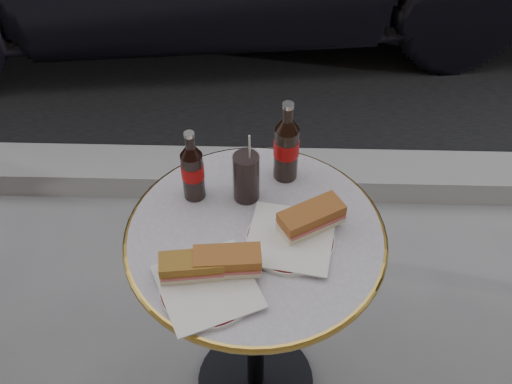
{
  "coord_description": "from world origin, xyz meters",
  "views": [
    {
      "loc": [
        0.03,
        -0.98,
        1.88
      ],
      "look_at": [
        0.0,
        0.05,
        0.82
      ],
      "focal_mm": 45.0,
      "sensor_mm": 36.0,
      "label": 1
    }
  ],
  "objects_px": {
    "plate_right": "(290,240)",
    "bistro_table": "(255,320)",
    "cola_glass": "(246,176)",
    "cola_bottle_left": "(192,165)",
    "cola_bottle_right": "(287,141)",
    "plate_left": "(208,288)"
  },
  "relations": [
    {
      "from": "bistro_table",
      "to": "plate_right",
      "type": "height_order",
      "value": "plate_right"
    },
    {
      "from": "plate_right",
      "to": "plate_left",
      "type": "bearing_deg",
      "value": -141.76
    },
    {
      "from": "cola_bottle_right",
      "to": "plate_right",
      "type": "bearing_deg",
      "value": -87.21
    },
    {
      "from": "plate_right",
      "to": "cola_glass",
      "type": "distance_m",
      "value": 0.19
    },
    {
      "from": "cola_bottle_right",
      "to": "cola_bottle_left",
      "type": "bearing_deg",
      "value": -161.15
    },
    {
      "from": "cola_bottle_right",
      "to": "cola_glass",
      "type": "height_order",
      "value": "cola_bottle_right"
    },
    {
      "from": "bistro_table",
      "to": "cola_bottle_right",
      "type": "xyz_separation_m",
      "value": [
        0.07,
        0.2,
        0.48
      ]
    },
    {
      "from": "cola_bottle_right",
      "to": "cola_glass",
      "type": "xyz_separation_m",
      "value": [
        -0.1,
        -0.08,
        -0.05
      ]
    },
    {
      "from": "plate_left",
      "to": "cola_bottle_left",
      "type": "distance_m",
      "value": 0.31
    },
    {
      "from": "plate_left",
      "to": "cola_bottle_left",
      "type": "height_order",
      "value": "cola_bottle_left"
    },
    {
      "from": "bistro_table",
      "to": "cola_bottle_left",
      "type": "relative_size",
      "value": 3.63
    },
    {
      "from": "bistro_table",
      "to": "cola_bottle_left",
      "type": "bearing_deg",
      "value": 141.74
    },
    {
      "from": "cola_bottle_left",
      "to": "cola_bottle_right",
      "type": "bearing_deg",
      "value": 18.85
    },
    {
      "from": "bistro_table",
      "to": "cola_glass",
      "type": "xyz_separation_m",
      "value": [
        -0.03,
        0.12,
        0.43
      ]
    },
    {
      "from": "plate_left",
      "to": "cola_glass",
      "type": "relative_size",
      "value": 1.53
    },
    {
      "from": "plate_left",
      "to": "cola_bottle_left",
      "type": "bearing_deg",
      "value": 100.97
    },
    {
      "from": "cola_bottle_left",
      "to": "cola_bottle_right",
      "type": "height_order",
      "value": "cola_bottle_right"
    },
    {
      "from": "plate_right",
      "to": "bistro_table",
      "type": "bearing_deg",
      "value": 163.91
    },
    {
      "from": "cola_glass",
      "to": "plate_right",
      "type": "bearing_deg",
      "value": -53.38
    },
    {
      "from": "plate_left",
      "to": "bistro_table",
      "type": "bearing_deg",
      "value": 59.2
    },
    {
      "from": "plate_right",
      "to": "cola_glass",
      "type": "relative_size",
      "value": 1.49
    },
    {
      "from": "bistro_table",
      "to": "cola_bottle_left",
      "type": "height_order",
      "value": "cola_bottle_left"
    }
  ]
}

